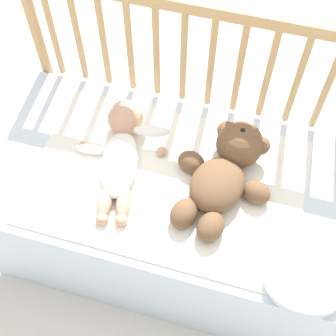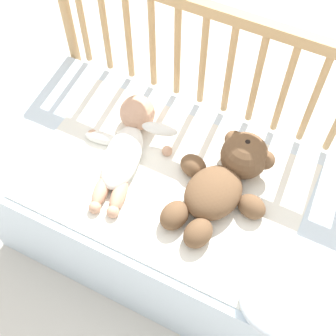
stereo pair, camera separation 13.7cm
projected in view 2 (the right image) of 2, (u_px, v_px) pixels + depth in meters
The scene contains 7 objects.
ground_plane at pixel (169, 240), 1.81m from camera, with size 12.00×12.00×0.00m, color silver.
crib_mattress at pixel (169, 213), 1.62m from camera, with size 1.13×0.60×0.47m.
crib_rail at pixel (215, 76), 1.46m from camera, with size 1.13×0.04×0.86m.
blanket at pixel (165, 180), 1.41m from camera, with size 0.81×0.53×0.01m.
teddy_bear at pixel (225, 179), 1.35m from camera, with size 0.31×0.40×0.15m.
baby at pixel (127, 143), 1.44m from camera, with size 0.28×0.41×0.11m.
small_pillow at pixel (279, 309), 1.18m from camera, with size 0.21×0.16×0.06m.
Camera 2 is at (0.33, -0.67, 1.68)m, focal length 50.00 mm.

